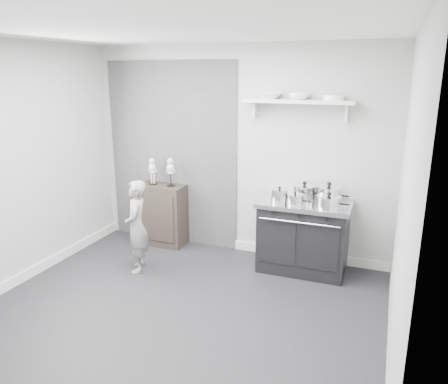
{
  "coord_description": "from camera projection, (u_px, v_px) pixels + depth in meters",
  "views": [
    {
      "loc": [
        1.86,
        -3.49,
        2.36
      ],
      "look_at": [
        0.15,
        0.95,
        1.04
      ],
      "focal_mm": 35.0,
      "sensor_mm": 36.0,
      "label": 1
    }
  ],
  "objects": [
    {
      "name": "pot_back_right",
      "position": [
        329.0,
        194.0,
        5.14
      ],
      "size": [
        0.38,
        0.29,
        0.24
      ],
      "color": "silver",
      "rests_on": "stove"
    },
    {
      "name": "bowl_large",
      "position": [
        269.0,
        96.0,
        5.2
      ],
      "size": [
        0.3,
        0.3,
        0.07
      ],
      "primitive_type": "imported",
      "color": "white",
      "rests_on": "wall_shelf"
    },
    {
      "name": "skeleton_torso",
      "position": [
        171.0,
        170.0,
        5.88
      ],
      "size": [
        0.13,
        0.08,
        0.45
      ],
      "primitive_type": null,
      "color": "beige",
      "rests_on": "side_cabinet"
    },
    {
      "name": "bowl_small",
      "position": [
        299.0,
        96.0,
        5.08
      ],
      "size": [
        0.25,
        0.25,
        0.08
      ],
      "primitive_type": "imported",
      "color": "white",
      "rests_on": "wall_shelf"
    },
    {
      "name": "plate_stack",
      "position": [
        334.0,
        98.0,
        4.94
      ],
      "size": [
        0.24,
        0.24,
        0.06
      ],
      "primitive_type": "cylinder",
      "color": "white",
      "rests_on": "wall_shelf"
    },
    {
      "name": "pot_front_right",
      "position": [
        329.0,
        202.0,
        4.9
      ],
      "size": [
        0.36,
        0.27,
        0.19
      ],
      "color": "silver",
      "rests_on": "stove"
    },
    {
      "name": "skeleton_full",
      "position": [
        152.0,
        169.0,
        5.98
      ],
      "size": [
        0.12,
        0.08,
        0.42
      ],
      "primitive_type": null,
      "color": "beige",
      "rests_on": "side_cabinet"
    },
    {
      "name": "pot_front_left",
      "position": [
        279.0,
        195.0,
        5.13
      ],
      "size": [
        0.29,
        0.2,
        0.19
      ],
      "color": "silver",
      "rests_on": "stove"
    },
    {
      "name": "wall_shelf",
      "position": [
        298.0,
        102.0,
        5.1
      ],
      "size": [
        1.3,
        0.26,
        0.24
      ],
      "color": "silver",
      "rests_on": "room_shell"
    },
    {
      "name": "ground",
      "position": [
        177.0,
        313.0,
        4.41
      ],
      "size": [
        4.0,
        4.0,
        0.0
      ],
      "primitive_type": "plane",
      "color": "black",
      "rests_on": "ground"
    },
    {
      "name": "child",
      "position": [
        137.0,
        226.0,
        5.23
      ],
      "size": [
        0.42,
        0.49,
        1.13
      ],
      "primitive_type": "imported",
      "rotation": [
        0.0,
        0.0,
        -1.14
      ],
      "color": "gray",
      "rests_on": "ground"
    },
    {
      "name": "pot_front_center",
      "position": [
        295.0,
        199.0,
        5.04
      ],
      "size": [
        0.28,
        0.2,
        0.16
      ],
      "color": "silver",
      "rests_on": "stove"
    },
    {
      "name": "stove",
      "position": [
        303.0,
        236.0,
        5.28
      ],
      "size": [
        1.08,
        0.68,
        0.87
      ],
      "color": "black",
      "rests_on": "ground"
    },
    {
      "name": "pot_back_left",
      "position": [
        304.0,
        192.0,
        5.29
      ],
      "size": [
        0.37,
        0.29,
        0.21
      ],
      "color": "silver",
      "rests_on": "stove"
    },
    {
      "name": "room_shell",
      "position": [
        171.0,
        150.0,
        4.14
      ],
      "size": [
        4.02,
        3.62,
        2.71
      ],
      "color": "#A3A3A1",
      "rests_on": "ground"
    },
    {
      "name": "side_cabinet",
      "position": [
        163.0,
        214.0,
        6.1
      ],
      "size": [
        0.65,
        0.38,
        0.85
      ],
      "primitive_type": "cube",
      "color": "black",
      "rests_on": "ground"
    }
  ]
}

